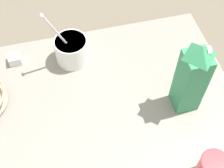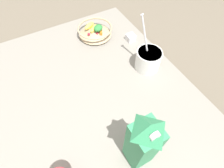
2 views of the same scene
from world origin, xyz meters
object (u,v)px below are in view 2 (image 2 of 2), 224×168
at_px(milk_carton, 142,144).
at_px(spice_jar, 131,38).
at_px(fruit_bowl, 95,30).
at_px(yogurt_tub, 148,59).

distance_m(milk_carton, spice_jar, 0.65).
bearing_deg(fruit_bowl, milk_carton, -103.29).
bearing_deg(milk_carton, yogurt_tub, 50.01).
distance_m(fruit_bowl, spice_jar, 0.21).
bearing_deg(milk_carton, spice_jar, 59.72).
relative_size(fruit_bowl, milk_carton, 0.68).
height_order(milk_carton, spice_jar, milk_carton).
xyz_separation_m(yogurt_tub, spice_jar, (0.04, 0.21, -0.04)).
distance_m(milk_carton, yogurt_tub, 0.45).
distance_m(yogurt_tub, spice_jar, 0.22).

